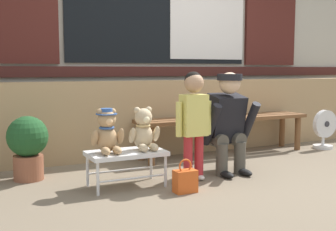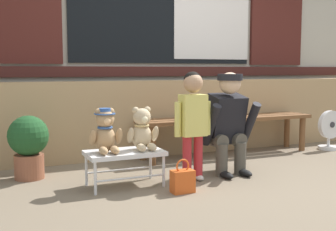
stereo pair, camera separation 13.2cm
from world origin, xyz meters
name	(u,v)px [view 1 (the left image)]	position (x,y,z in m)	size (l,w,h in m)	color
ground_plane	(249,180)	(0.00, 0.00, 0.00)	(60.00, 60.00, 0.00)	#756651
brick_low_wall	(176,117)	(0.00, 1.43, 0.42)	(6.69, 0.25, 0.85)	tan
shop_facade	(158,15)	(0.00, 1.94, 1.65)	(6.83, 0.26, 3.27)	#B7B2A3
wooden_bench_long	(224,122)	(0.43, 1.06, 0.37)	(2.10, 0.40, 0.44)	brown
small_display_bench	(126,155)	(-1.05, 0.28, 0.27)	(0.64, 0.36, 0.30)	silver
teddy_bear_with_hat	(107,132)	(-1.21, 0.29, 0.47)	(0.28, 0.27, 0.36)	tan
teddy_bear_plain	(144,130)	(-0.89, 0.29, 0.46)	(0.28, 0.26, 0.36)	#CCB289
child_standing	(194,114)	(-0.45, 0.22, 0.59)	(0.35, 0.18, 0.96)	#B7282D
adult_crouching	(227,122)	(-0.02, 0.32, 0.48)	(0.50, 0.49, 0.95)	#4C473D
handbag_on_ground	(185,181)	(-0.69, -0.08, 0.10)	(0.18, 0.11, 0.27)	#DB561E
potted_plant	(28,144)	(-1.75, 0.87, 0.32)	(0.36, 0.36, 0.57)	brown
floor_fan	(324,129)	(1.75, 0.84, 0.24)	(0.34, 0.24, 0.48)	silver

